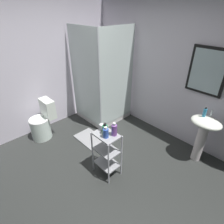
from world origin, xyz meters
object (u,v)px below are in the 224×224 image
(toilet, at_px, (42,123))
(shampoo_bottle_blue, at_px, (106,133))
(storage_cart, at_px, (107,151))
(hand_soap_bottle, at_px, (205,112))
(rinse_cup, at_px, (102,127))
(shower_stall, at_px, (102,100))
(bath_mat, at_px, (90,138))
(body_wash_bottle_green, at_px, (105,129))
(conditioner_bottle_purple, at_px, (114,130))
(pedestal_sink, at_px, (203,131))

(toilet, height_order, shampoo_bottle_blue, shampoo_bottle_blue)
(storage_cart, xyz_separation_m, hand_soap_bottle, (0.76, 1.34, 0.44))
(hand_soap_bottle, bearing_deg, rinse_cup, -124.01)
(storage_cart, xyz_separation_m, shampoo_bottle_blue, (0.04, -0.04, 0.38))
(shower_stall, relative_size, shampoo_bottle_blue, 12.08)
(bath_mat, bearing_deg, shower_stall, 120.67)
(body_wash_bottle_green, relative_size, bath_mat, 0.28)
(shampoo_bottle_blue, bearing_deg, conditioner_bottle_purple, 69.07)
(shower_stall, bearing_deg, bath_mat, -59.33)
(conditioner_bottle_purple, bearing_deg, bath_mat, 165.84)
(storage_cart, height_order, bath_mat, storage_cart)
(pedestal_sink, xyz_separation_m, storage_cart, (-0.83, -1.31, -0.14))
(storage_cart, xyz_separation_m, body_wash_bottle_green, (-0.03, 0.00, 0.38))
(hand_soap_bottle, bearing_deg, shower_stall, -170.44)
(shower_stall, distance_m, conditioner_bottle_purple, 1.67)
(shower_stall, distance_m, toilet, 1.34)
(storage_cart, relative_size, body_wash_bottle_green, 4.41)
(shower_stall, distance_m, bath_mat, 0.93)
(storage_cart, bearing_deg, toilet, -169.10)
(body_wash_bottle_green, bearing_deg, storage_cart, -4.08)
(toilet, distance_m, bath_mat, 0.97)
(shower_stall, height_order, shampoo_bottle_blue, shower_stall)
(rinse_cup, bearing_deg, toilet, -167.21)
(conditioner_bottle_purple, bearing_deg, shower_stall, 145.19)
(shower_stall, xyz_separation_m, shampoo_bottle_blue, (1.29, -1.04, 0.35))
(pedestal_sink, bearing_deg, storage_cart, -122.55)
(storage_cart, distance_m, body_wash_bottle_green, 0.38)
(pedestal_sink, distance_m, storage_cart, 1.56)
(storage_cart, height_order, shampoo_bottle_blue, shampoo_bottle_blue)
(toilet, relative_size, rinse_cup, 7.94)
(hand_soap_bottle, xyz_separation_m, bath_mat, (-1.60, -1.03, -0.87))
(pedestal_sink, xyz_separation_m, shampoo_bottle_blue, (-0.79, -1.35, 0.23))
(body_wash_bottle_green, relative_size, rinse_cup, 1.76)
(storage_cart, relative_size, hand_soap_bottle, 4.65)
(storage_cart, distance_m, conditioner_bottle_purple, 0.41)
(toilet, distance_m, rinse_cup, 1.53)
(shower_stall, bearing_deg, shampoo_bottle_blue, -38.96)
(conditioner_bottle_purple, distance_m, rinse_cup, 0.21)
(storage_cart, xyz_separation_m, bath_mat, (-0.84, 0.30, -0.43))
(pedestal_sink, relative_size, storage_cart, 1.09)
(storage_cart, bearing_deg, body_wash_bottle_green, 175.92)
(shower_stall, bearing_deg, toilet, -102.72)
(shampoo_bottle_blue, bearing_deg, toilet, -170.94)
(body_wash_bottle_green, bearing_deg, pedestal_sink, 56.50)
(toilet, relative_size, shampoo_bottle_blue, 4.59)
(body_wash_bottle_green, xyz_separation_m, rinse_cup, (-0.09, 0.02, -0.03))
(pedestal_sink, distance_m, bath_mat, 2.03)
(toilet, relative_size, body_wash_bottle_green, 4.52)
(shower_stall, relative_size, bath_mat, 3.33)
(shower_stall, xyz_separation_m, toilet, (-0.29, -1.30, -0.15))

